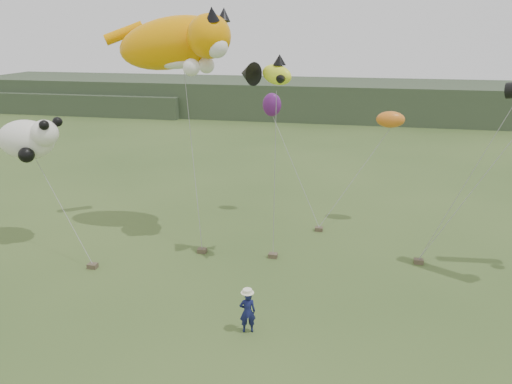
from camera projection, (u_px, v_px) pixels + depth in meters
ground at (262, 319)px, 17.79m from camera, size 120.00×120.00×0.00m
headland at (310, 99)px, 59.37m from camera, size 90.00×13.00×4.00m
festival_attendant at (248, 312)px, 16.83m from camera, size 0.64×0.51×1.52m
sandbag_anchors at (263, 252)px, 22.93m from camera, size 14.25×6.54×0.20m
cat_kite at (180, 43)px, 22.91m from camera, size 6.91×3.69×3.20m
fish_kite at (266, 73)px, 19.91m from camera, size 2.65×1.73×1.26m
panda_kite at (29, 139)px, 22.91m from camera, size 3.21×2.08×1.99m
misc_kites at (335, 113)px, 25.64m from camera, size 7.32×0.94×1.56m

